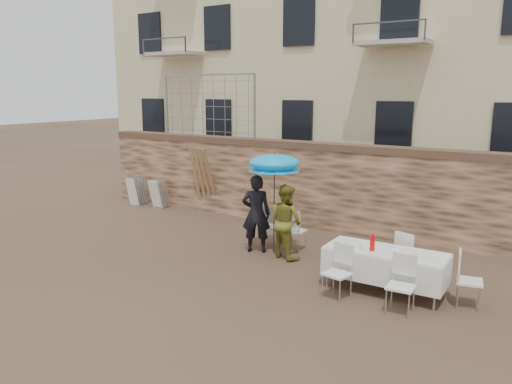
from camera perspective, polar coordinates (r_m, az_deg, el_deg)
The scene contains 17 objects.
ground at distance 9.71m, azimuth -9.06°, elevation -10.09°, with size 80.00×80.00×0.00m, color brown.
stone_wall at distance 13.42m, azimuth 4.89°, elevation 0.95°, with size 13.00×0.50×2.20m, color #8D6546.
chain_link_fence at distance 14.81m, azimuth -5.50°, elevation 9.71°, with size 3.20×0.06×1.80m, color gray, non-canonical shape.
man_suit at distance 11.06m, azimuth 0.02°, elevation -2.49°, with size 0.64×0.42×1.75m, color black.
woman_dress at distance 10.71m, azimuth 3.43°, elevation -3.37°, with size 0.78×0.61×1.61m, color #A19E31.
umbrella at distance 10.73m, azimuth 2.11°, elevation 3.02°, with size 1.15×1.15×2.08m.
couple_chair_left at distance 11.62m, azimuth 1.46°, elevation -3.82°, with size 0.48×0.48×0.96m, color white, non-canonical shape.
couple_chair_right at distance 11.29m, azimuth 4.53°, elevation -4.31°, with size 0.48×0.48×0.96m, color white, non-canonical shape.
banquet_table at distance 9.20m, azimuth 14.60°, elevation -6.72°, with size 2.10×0.85×0.78m.
soda_bottle at distance 9.07m, azimuth 13.16°, elevation -5.76°, with size 0.09×0.09×0.26m, color red.
table_chair_front_left at distance 8.81m, azimuth 9.25°, elevation -9.06°, with size 0.48×0.48×0.96m, color white, non-canonical shape.
table_chair_front_right at distance 8.48m, azimuth 16.22°, elevation -10.21°, with size 0.48×0.48×0.96m, color white, non-canonical shape.
table_chair_back at distance 9.96m, azimuth 17.04°, elevation -6.97°, with size 0.48×0.48×0.96m, color white, non-canonical shape.
table_chair_side at distance 9.10m, azimuth 23.25°, elevation -9.20°, with size 0.48×0.48×0.96m, color white, non-canonical shape.
chair_stack_left at distance 16.31m, azimuth -13.00°, elevation 0.29°, with size 0.46×0.55×0.92m, color white, non-canonical shape.
chair_stack_right at distance 15.70m, azimuth -10.66°, elevation -0.05°, with size 0.46×0.47×0.92m, color white, non-canonical shape.
wood_planks at distance 14.63m, azimuth -5.93°, elevation 1.41°, with size 0.70×0.20×2.00m, color #A37749, non-canonical shape.
Camera 1 is at (6.00, -6.76, 3.55)m, focal length 35.00 mm.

